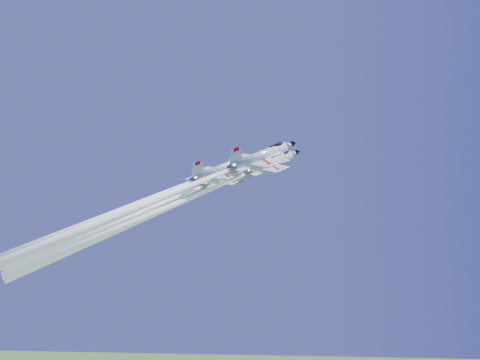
# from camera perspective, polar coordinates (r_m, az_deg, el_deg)

# --- Properties ---
(jet_lead) EXTENTS (29.66, 34.92, 41.29)m
(jet_lead) POSITION_cam_1_polar(r_m,az_deg,el_deg) (92.03, -5.55, -1.99)
(jet_lead) COLOR silver
(jet_left) EXTENTS (26.28, 30.47, 34.25)m
(jet_left) POSITION_cam_1_polar(r_m,az_deg,el_deg) (95.30, -8.64, -2.63)
(jet_left) COLOR silver
(jet_right) EXTENTS (32.05, 37.74, 44.60)m
(jet_right) POSITION_cam_1_polar(r_m,az_deg,el_deg) (81.48, -8.76, -2.03)
(jet_right) COLOR silver
(jet_slot) EXTENTS (25.78, 29.56, 31.98)m
(jet_slot) POSITION_cam_1_polar(r_m,az_deg,el_deg) (88.26, -9.35, -1.90)
(jet_slot) COLOR silver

